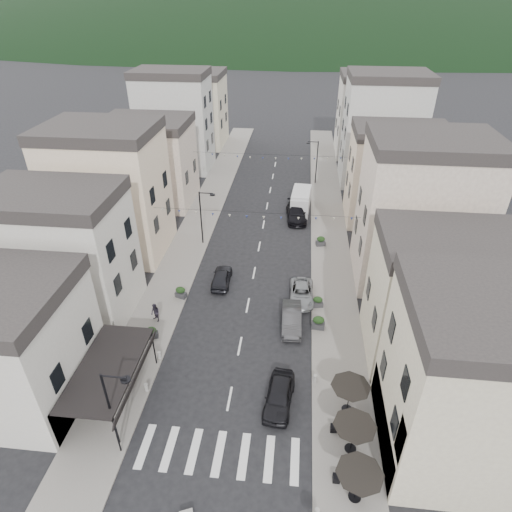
{
  "coord_description": "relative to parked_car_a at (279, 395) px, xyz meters",
  "views": [
    {
      "loc": [
        3.8,
        -12.85,
        23.42
      ],
      "look_at": [
        0.45,
        18.54,
        3.5
      ],
      "focal_mm": 30.0,
      "sensor_mm": 36.0,
      "label": 1
    }
  ],
  "objects": [
    {
      "name": "ground",
      "position": [
        -3.32,
        -6.0,
        -0.74
      ],
      "size": [
        700.0,
        700.0,
        0.0
      ],
      "primitive_type": "plane",
      "color": "black",
      "rests_on": "ground"
    },
    {
      "name": "sidewalk_left",
      "position": [
        -10.82,
        26.0,
        -0.68
      ],
      "size": [
        4.0,
        76.0,
        0.12
      ],
      "primitive_type": "cube",
      "color": "slate",
      "rests_on": "ground"
    },
    {
      "name": "sidewalk_right",
      "position": [
        4.18,
        26.0,
        -0.68
      ],
      "size": [
        4.0,
        76.0,
        0.12
      ],
      "primitive_type": "cube",
      "color": "slate",
      "rests_on": "ground"
    },
    {
      "name": "hill_backdrop",
      "position": [
        -3.32,
        294.0,
        -0.74
      ],
      "size": [
        640.0,
        360.0,
        70.0
      ],
      "primitive_type": "ellipsoid",
      "color": "black",
      "rests_on": "ground"
    },
    {
      "name": "bistro_building",
      "position": [
        11.18,
        -2.0,
        4.26
      ],
      "size": [
        10.0,
        8.0,
        10.0
      ],
      "primitive_type": "cube",
      "color": "#BBAD94",
      "rests_on": "ground"
    },
    {
      "name": "boutique_awning",
      "position": [
        -10.56,
        -1.0,
        2.38
      ],
      "size": [
        3.77,
        7.5,
        3.28
      ],
      "color": "black",
      "rests_on": "ground"
    },
    {
      "name": "buildings_row_left",
      "position": [
        -17.82,
        31.75,
        5.38
      ],
      "size": [
        10.2,
        54.16,
        14.0
      ],
      "color": "beige",
      "rests_on": "ground"
    },
    {
      "name": "buildings_row_right",
      "position": [
        11.18,
        30.59,
        5.58
      ],
      "size": [
        10.2,
        54.16,
        14.5
      ],
      "color": "#BBAD94",
      "rests_on": "ground"
    },
    {
      "name": "cafe_terrace",
      "position": [
        4.38,
        -3.2,
        1.62
      ],
      "size": [
        2.5,
        8.1,
        2.53
      ],
      "color": "black",
      "rests_on": "ground"
    },
    {
      "name": "streetlamp_left_near",
      "position": [
        -9.14,
        -4.0,
        2.96
      ],
      "size": [
        1.7,
        0.56,
        6.0
      ],
      "color": "black",
      "rests_on": "ground"
    },
    {
      "name": "streetlamp_left_far",
      "position": [
        -9.14,
        20.0,
        2.96
      ],
      "size": [
        1.7,
        0.56,
        6.0
      ],
      "color": "black",
      "rests_on": "ground"
    },
    {
      "name": "streetlamp_right_far",
      "position": [
        2.5,
        38.0,
        2.96
      ],
      "size": [
        1.7,
        0.56,
        6.0
      ],
      "color": "black",
      "rests_on": "ground"
    },
    {
      "name": "bollards",
      "position": [
        -3.32,
        -0.5,
        -0.32
      ],
      "size": [
        11.66,
        10.26,
        0.6
      ],
      "color": "gray",
      "rests_on": "ground"
    },
    {
      "name": "bunting_near",
      "position": [
        -3.32,
        16.0,
        4.91
      ],
      "size": [
        19.0,
        0.28,
        0.62
      ],
      "color": "black",
      "rests_on": "ground"
    },
    {
      "name": "bunting_far",
      "position": [
        -3.32,
        32.0,
        4.91
      ],
      "size": [
        19.0,
        0.28,
        0.62
      ],
      "color": "black",
      "rests_on": "ground"
    },
    {
      "name": "parked_car_a",
      "position": [
        0.0,
        0.0,
        0.0
      ],
      "size": [
        2.16,
        4.49,
        1.48
      ],
      "primitive_type": "imported",
      "rotation": [
        0.0,
        0.0,
        -0.1
      ],
      "color": "black",
      "rests_on": "ground"
    },
    {
      "name": "parked_car_b",
      "position": [
        0.53,
        7.78,
        -0.02
      ],
      "size": [
        1.7,
        4.45,
        1.45
      ],
      "primitive_type": "imported",
      "rotation": [
        0.0,
        0.0,
        0.04
      ],
      "color": "#2F2F31",
      "rests_on": "ground"
    },
    {
      "name": "parked_car_c",
      "position": [
        1.28,
        11.42,
        -0.12
      ],
      "size": [
        2.16,
        4.51,
        1.24
      ],
      "primitive_type": "imported",
      "rotation": [
        0.0,
        0.0,
        0.02
      ],
      "color": "gray",
      "rests_on": "ground"
    },
    {
      "name": "parked_car_d",
      "position": [
        0.4,
        26.84,
        0.04
      ],
      "size": [
        2.71,
        5.57,
        1.56
      ],
      "primitive_type": "imported",
      "rotation": [
        0.0,
        0.0,
        0.1
      ],
      "color": "black",
      "rests_on": "ground"
    },
    {
      "name": "parked_car_e",
      "position": [
        -6.12,
        12.97,
        -0.05
      ],
      "size": [
        1.74,
        4.1,
        1.38
      ],
      "primitive_type": "imported",
      "rotation": [
        0.0,
        0.0,
        3.17
      ],
      "color": "black",
      "rests_on": "ground"
    },
    {
      "name": "delivery_van",
      "position": [
        0.88,
        29.46,
        0.54
      ],
      "size": [
        2.52,
        5.57,
        2.6
      ],
      "rotation": [
        0.0,
        0.0,
        -0.07
      ],
      "color": "silver",
      "rests_on": "ground"
    },
    {
      "name": "pedestrian_a",
      "position": [
        -10.7,
        2.48,
        0.3
      ],
      "size": [
        0.77,
        0.61,
        1.83
      ],
      "primitive_type": "imported",
      "rotation": [
        0.0,
        0.0,
        0.3
      ],
      "color": "black",
      "rests_on": "sidewalk_left"
    },
    {
      "name": "pedestrian_b",
      "position": [
        -10.53,
        7.07,
        0.22
      ],
      "size": [
        1.03,
        0.99,
        1.67
      ],
      "primitive_type": "imported",
      "rotation": [
        0.0,
        0.0,
        -0.64
      ],
      "color": "#231F2A",
      "rests_on": "sidewalk_left"
    },
    {
      "name": "planter_la",
      "position": [
        -10.24,
        5.12,
        -0.13
      ],
      "size": [
        1.01,
        0.74,
        1.01
      ],
      "rotation": [
        0.0,
        0.0,
        0.3
      ],
      "color": "#2D2D30",
      "rests_on": "sidewalk_left"
    },
    {
      "name": "planter_lb",
      "position": [
        -9.32,
        10.38,
        -0.09
      ],
      "size": [
        1.09,
        0.82,
        1.08
      ],
      "rotation": [
        0.0,
        0.0,
        -0.34
      ],
      "color": "#2E2E30",
      "rests_on": "sidewalk_left"
    },
    {
      "name": "planter_ra",
      "position": [
        2.68,
        7.58,
        -0.05
      ],
      "size": [
        1.09,
        0.67,
        1.17
      ],
      "rotation": [
        0.0,
        0.0,
        -0.09
      ],
      "color": "#2C2C2F",
      "rests_on": "sidewalk_right"
    },
    {
      "name": "planter_rb",
      "position": [
        2.68,
        10.35,
        -0.13
      ],
      "size": [
        0.98,
        0.66,
        1.01
      ],
      "rotation": [
        0.0,
        0.0,
        0.19
      ],
      "color": "#313133",
      "rests_on": "sidewalk_right"
    },
    {
      "name": "planter_rc",
      "position": [
        3.16,
        20.74,
        -0.1
      ],
      "size": [
        1.06,
        0.76,
        1.07
      ],
      "rotation": [
        0.0,
        0.0,
        0.26
      ],
      "color": "#303033",
      "rests_on": "sidewalk_right"
    }
  ]
}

